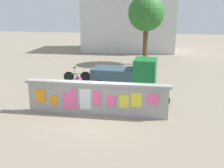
% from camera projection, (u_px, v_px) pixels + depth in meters
% --- Properties ---
extents(ground, '(60.00, 60.00, 0.00)m').
position_uv_depth(ground, '(121.00, 73.00, 19.95)').
color(ground, gray).
extents(poster_wall, '(6.39, 0.42, 1.48)m').
position_uv_depth(poster_wall, '(97.00, 98.00, 12.14)').
color(poster_wall, '#9B9B9B').
rests_on(poster_wall, ground).
extents(auto_rickshaw_truck, '(3.69, 1.73, 1.85)m').
position_uv_depth(auto_rickshaw_truck, '(128.00, 75.00, 15.69)').
color(auto_rickshaw_truck, black).
rests_on(auto_rickshaw_truck, ground).
extents(motorcycle, '(1.90, 0.56, 0.87)m').
position_uv_depth(motorcycle, '(61.00, 87.00, 14.85)').
color(motorcycle, black).
rests_on(motorcycle, ground).
extents(bicycle_near, '(1.65, 0.63, 0.95)m').
position_uv_depth(bicycle_near, '(152.00, 101.00, 13.00)').
color(bicycle_near, black).
rests_on(bicycle_near, ground).
extents(bicycle_far, '(1.69, 0.48, 0.95)m').
position_uv_depth(bicycle_far, '(77.00, 76.00, 17.58)').
color(bicycle_far, black).
rests_on(bicycle_far, ground).
extents(person_walking, '(0.37, 0.37, 1.62)m').
position_uv_depth(person_walking, '(78.00, 87.00, 13.01)').
color(person_walking, purple).
rests_on(person_walking, ground).
extents(tree_roadside, '(2.90, 2.90, 5.56)m').
position_uv_depth(tree_roadside, '(146.00, 14.00, 22.02)').
color(tree_roadside, brown).
rests_on(tree_roadside, ground).
extents(building_background, '(9.86, 5.49, 6.09)m').
position_uv_depth(building_background, '(130.00, 21.00, 29.73)').
color(building_background, silver).
rests_on(building_background, ground).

